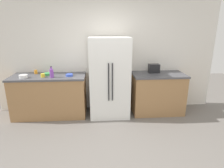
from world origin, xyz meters
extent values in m
plane|color=slate|center=(0.00, 0.00, 0.00)|extent=(10.41, 10.41, 0.00)
cube|color=silver|center=(0.00, 2.00, 1.44)|extent=(5.21, 0.10, 2.88)
cube|color=#9E7247|center=(-1.31, 1.61, 0.45)|extent=(1.59, 0.66, 0.90)
cube|color=#4C4C51|center=(-1.31, 1.61, 0.92)|extent=(1.62, 0.69, 0.04)
cube|color=#9E7247|center=(1.17, 1.61, 0.45)|extent=(1.16, 0.66, 0.90)
cube|color=#4C4C51|center=(1.17, 1.61, 0.92)|extent=(1.19, 0.69, 0.04)
cube|color=white|center=(0.04, 1.58, 0.88)|extent=(0.87, 0.71, 1.76)
cylinder|color=#262628|center=(0.00, 1.21, 0.88)|extent=(0.02, 0.02, 0.79)
cylinder|color=#262628|center=(0.08, 1.21, 0.88)|extent=(0.02, 0.02, 0.79)
cube|color=black|center=(1.08, 1.72, 1.04)|extent=(0.25, 0.14, 0.20)
cylinder|color=purple|center=(-1.19, 1.47, 1.02)|extent=(0.08, 0.08, 0.17)
cylinder|color=purple|center=(-1.19, 1.47, 1.13)|extent=(0.03, 0.03, 0.05)
cylinder|color=#333338|center=(-1.19, 1.47, 1.17)|extent=(0.04, 0.04, 0.02)
cylinder|color=orange|center=(-1.62, 1.82, 0.98)|extent=(0.07, 0.07, 0.09)
cylinder|color=yellow|center=(-1.39, 1.51, 0.98)|extent=(0.09, 0.09, 0.08)
cylinder|color=green|center=(-1.34, 1.69, 0.96)|extent=(0.17, 0.17, 0.05)
cylinder|color=white|center=(-1.77, 1.47, 0.97)|extent=(0.17, 0.17, 0.07)
cylinder|color=blue|center=(-0.84, 1.55, 0.96)|extent=(0.15, 0.15, 0.05)
camera|label=1|loc=(-0.21, -2.50, 1.98)|focal=30.47mm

